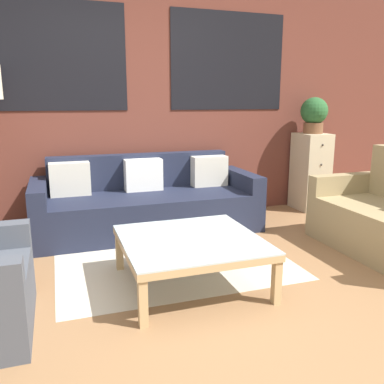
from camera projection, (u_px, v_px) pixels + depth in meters
The scene contains 7 objects.
ground_plane at pixel (237, 315), 2.62m from camera, with size 16.00×16.00×0.00m, color #8E6642.
wall_back_brick at pixel (149, 96), 4.56m from camera, with size 8.40×0.09×2.80m.
rug at pixel (168, 255), 3.65m from camera, with size 1.94×1.76×0.00m.
couch_dark at pixel (147, 204), 4.31m from camera, with size 2.31×0.88×0.78m.
coffee_table at pixel (191, 244), 2.99m from camera, with size 0.99×0.99×0.37m.
drawer_cabinet at pixel (310, 172), 5.12m from camera, with size 0.35×0.44×0.96m.
potted_plant at pixel (314, 114), 4.97m from camera, with size 0.33×0.33×0.44m.
Camera 1 is at (-1.04, -2.16, 1.35)m, focal length 38.00 mm.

